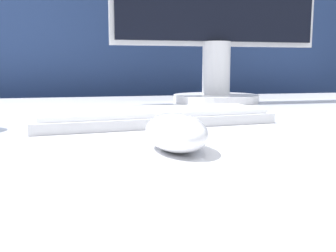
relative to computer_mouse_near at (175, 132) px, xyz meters
The scene contains 3 objects.
partition_panel 0.99m from the computer_mouse_near, 89.95° to the left, with size 5.00×0.03×1.08m.
computer_mouse_near is the anchor object (origin of this frame).
keyboard 0.21m from the computer_mouse_near, 85.37° to the left, with size 0.39×0.16×0.02m.
Camera 1 is at (-0.11, -0.67, 0.79)m, focal length 42.00 mm.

